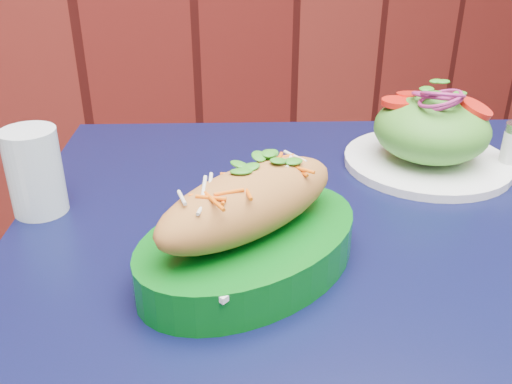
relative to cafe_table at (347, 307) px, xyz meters
name	(u,v)px	position (x,y,z in m)	size (l,w,h in m)	color
cafe_table	(347,307)	(0.00, 0.00, 0.00)	(1.05, 1.05, 0.75)	black
banh_mi_basket	(249,229)	(-0.12, 0.01, 0.13)	(0.30, 0.25, 0.12)	#065E13
salad_plate	(431,135)	(0.22, 0.14, 0.14)	(0.24, 0.24, 0.12)	white
water_glass	(35,172)	(-0.31, 0.23, 0.14)	(0.07, 0.07, 0.11)	silver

